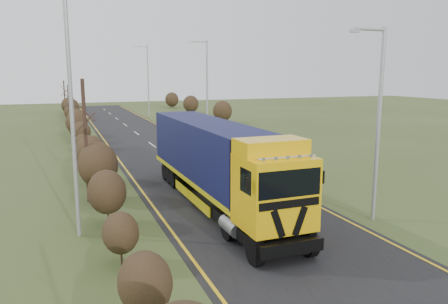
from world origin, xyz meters
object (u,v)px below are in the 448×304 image
lorry (216,159)px  car_blue_sedan (208,129)px  streetlight_near (377,118)px  car_red_hatchback (250,143)px  speed_sign (235,133)px

lorry → car_blue_sedan: lorry is taller
streetlight_near → car_blue_sedan: bearing=86.8°
car_blue_sedan → lorry: bearing=75.5°
lorry → streetlight_near: streetlight_near is taller
car_red_hatchback → speed_sign: 1.58m
streetlight_near → speed_sign: 17.68m
car_blue_sedan → streetlight_near: 26.61m
car_red_hatchback → lorry: bearing=66.4°
lorry → car_red_hatchback: size_ratio=3.90×
car_blue_sedan → streetlight_near: streetlight_near is taller
car_red_hatchback → streetlight_near: size_ratio=0.46×
lorry → streetlight_near: bearing=-37.6°
streetlight_near → speed_sign: streetlight_near is taller
car_red_hatchback → speed_sign: speed_sign is taller
streetlight_near → speed_sign: bearing=87.4°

